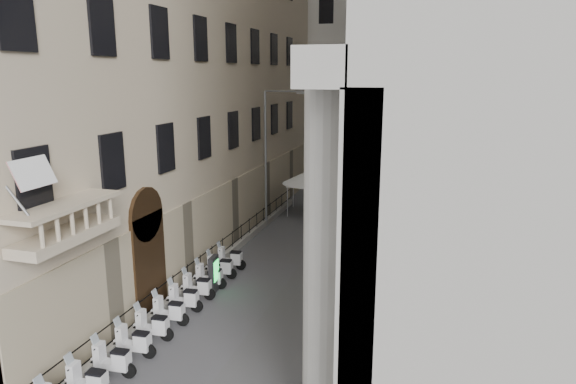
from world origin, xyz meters
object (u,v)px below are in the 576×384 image
object	(u,v)px
street_lamp	(271,146)
info_kiosk	(214,274)
pedestrian_b	(346,226)
pedestrian_a	(330,244)
security_tent	(311,178)

from	to	relation	value
street_lamp	info_kiosk	bearing A→B (deg)	-75.07
street_lamp	pedestrian_b	distance (m)	7.34
street_lamp	info_kiosk	distance (m)	12.06
street_lamp	pedestrian_b	xyz separation A→B (m)	(5.48, -1.49, -4.65)
street_lamp	pedestrian_a	xyz separation A→B (m)	(5.21, -5.22, -4.64)
street_lamp	pedestrian_b	bearing A→B (deg)	-4.21
security_tent	street_lamp	xyz separation A→B (m)	(-1.76, -4.14, 2.85)
info_kiosk	pedestrian_a	xyz separation A→B (m)	(4.45, 5.87, 0.05)
info_kiosk	pedestrian_a	bearing A→B (deg)	48.12
pedestrian_a	pedestrian_b	size ratio (longest dim) A/B	1.01
street_lamp	pedestrian_a	world-z (taller)	street_lamp
pedestrian_b	pedestrian_a	bearing A→B (deg)	117.15
security_tent	pedestrian_a	bearing A→B (deg)	-69.77
pedestrian_a	info_kiosk	bearing A→B (deg)	68.58
info_kiosk	pedestrian_a	size ratio (longest dim) A/B	0.94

